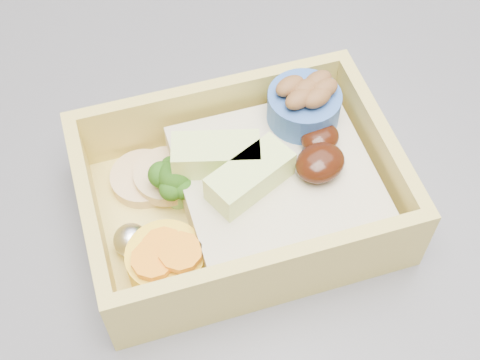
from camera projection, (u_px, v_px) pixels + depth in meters
bento_box at (248, 187)px, 0.39m from camera, size 0.21×0.18×0.07m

